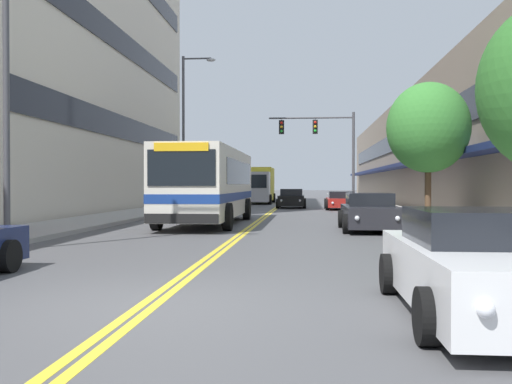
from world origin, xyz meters
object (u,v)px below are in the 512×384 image
at_px(street_lamp_left_near, 18,40).
at_px(fire_hydrant, 454,226).
at_px(car_champagne_parked_left_near, 204,201).
at_px(street_tree_right_mid, 428,128).
at_px(car_charcoal_parked_right_far, 370,213).
at_px(car_red_parked_right_mid, 341,201).
at_px(city_bus, 209,182).
at_px(car_black_moving_lead, 292,199).
at_px(traffic_signal_mast, 324,141).
at_px(box_truck, 259,185).
at_px(street_lamp_left_far, 187,122).
at_px(car_white_parked_right_foreground, 484,266).

xyz_separation_m(street_lamp_left_near, fire_hydrant, (10.92, 1.54, -4.67)).
bearing_deg(car_champagne_parked_left_near, street_tree_right_mid, -51.15).
bearing_deg(car_charcoal_parked_right_far, car_red_parked_right_mid, 89.96).
distance_m(car_champagne_parked_left_near, car_charcoal_parked_right_far, 17.12).
bearing_deg(city_bus, car_charcoal_parked_right_far, -26.11).
relative_size(car_champagne_parked_left_near, car_red_parked_right_mid, 0.98).
xyz_separation_m(car_black_moving_lead, traffic_signal_mast, (2.23, -2.49, 3.94)).
relative_size(city_bus, fire_hydrant, 12.50).
bearing_deg(fire_hydrant, street_lamp_left_near, -171.97).
height_order(box_truck, street_lamp_left_far, street_lamp_left_far).
bearing_deg(car_black_moving_lead, street_lamp_left_near, -102.65).
bearing_deg(car_black_moving_lead, street_lamp_left_far, -133.18).
relative_size(city_bus, car_white_parked_right_foreground, 2.29).
bearing_deg(fire_hydrant, car_black_moving_lead, 100.91).
xyz_separation_m(car_champagne_parked_left_near, box_truck, (2.25, 14.29, 1.01)).
height_order(car_black_moving_lead, fire_hydrant, car_black_moving_lead).
xyz_separation_m(car_charcoal_parked_right_far, street_lamp_left_far, (-9.47, 13.26, 4.81)).
bearing_deg(box_truck, car_black_moving_lead, -71.26).
bearing_deg(car_charcoal_parked_right_far, street_lamp_left_far, 125.52).
height_order(car_champagne_parked_left_near, box_truck, box_truck).
height_order(street_lamp_left_near, street_lamp_left_far, street_lamp_left_far).
xyz_separation_m(car_charcoal_parked_right_far, box_truck, (-6.47, 29.01, 0.98)).
height_order(car_charcoal_parked_right_far, street_lamp_left_near, street_lamp_left_near).
bearing_deg(city_bus, car_black_moving_lead, 79.74).
relative_size(traffic_signal_mast, street_tree_right_mid, 1.21).
height_order(car_charcoal_parked_right_far, traffic_signal_mast, traffic_signal_mast).
xyz_separation_m(car_charcoal_parked_right_far, street_tree_right_mid, (2.26, 1.09, 3.13)).
bearing_deg(car_black_moving_lead, car_champagne_parked_left_near, -136.73).
relative_size(traffic_signal_mast, street_lamp_left_near, 0.72).
bearing_deg(car_red_parked_right_mid, street_lamp_left_near, -110.98).
bearing_deg(street_lamp_left_far, car_champagne_parked_left_near, 62.99).
height_order(car_champagne_parked_left_near, car_charcoal_parked_right_far, car_charcoal_parked_right_far).
bearing_deg(street_lamp_left_near, box_truck, 85.39).
distance_m(car_champagne_parked_left_near, traffic_signal_mast, 8.95).
height_order(car_charcoal_parked_right_far, car_black_moving_lead, car_charcoal_parked_right_far).
relative_size(car_champagne_parked_left_near, fire_hydrant, 5.12).
height_order(city_bus, street_tree_right_mid, street_tree_right_mid).
height_order(traffic_signal_mast, fire_hydrant, traffic_signal_mast).
bearing_deg(box_truck, street_lamp_left_near, -94.61).
xyz_separation_m(car_red_parked_right_mid, box_truck, (-6.48, 11.62, 1.05)).
height_order(box_truck, street_tree_right_mid, street_tree_right_mid).
relative_size(street_lamp_left_near, street_tree_right_mid, 1.67).
relative_size(car_white_parked_right_foreground, traffic_signal_mast, 0.72).
relative_size(city_bus, street_tree_right_mid, 2.00).
relative_size(car_red_parked_right_mid, street_tree_right_mid, 0.83).
height_order(car_white_parked_right_foreground, box_truck, box_truck).
distance_m(car_charcoal_parked_right_far, fire_hydrant, 5.77).
bearing_deg(car_white_parked_right_foreground, street_lamp_left_far, 109.58).
bearing_deg(city_bus, car_white_parked_right_foreground, -68.89).
relative_size(car_red_parked_right_mid, fire_hydrant, 5.21).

